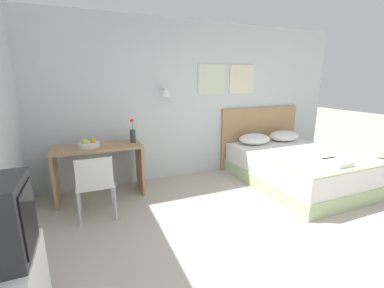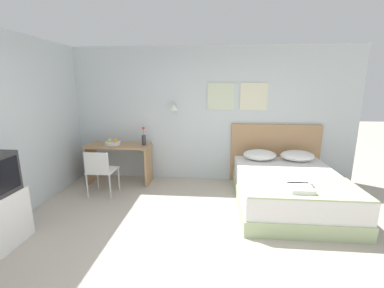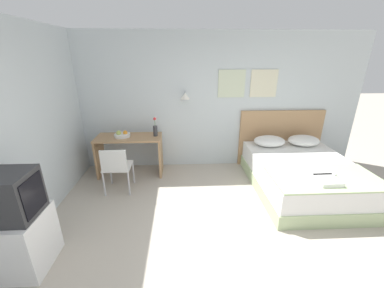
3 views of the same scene
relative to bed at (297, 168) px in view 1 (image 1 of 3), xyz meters
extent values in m
plane|color=#B2A899|center=(-1.44, -1.53, -0.27)|extent=(24.00, 24.00, 0.00)
cube|color=silver|center=(-1.44, 1.12, 1.06)|extent=(5.97, 0.06, 2.65)
cube|color=beige|center=(-1.09, 1.08, 1.43)|extent=(0.52, 0.02, 0.52)
cube|color=beige|center=(-0.46, 1.08, 1.43)|extent=(0.52, 0.02, 0.52)
cylinder|color=#B2B2B7|center=(-1.99, 1.01, 1.28)|extent=(0.02, 0.16, 0.02)
cone|color=white|center=(-1.99, 0.92, 1.23)|extent=(0.17, 0.17, 0.12)
cube|color=#B2C693|center=(0.00, 0.00, -0.16)|extent=(1.61, 2.06, 0.22)
cube|color=white|center=(0.00, 0.00, 0.11)|extent=(1.58, 2.02, 0.32)
cube|color=#A87F56|center=(0.00, 1.06, 0.32)|extent=(1.73, 0.06, 1.17)
ellipsoid|color=white|center=(-0.34, 0.75, 0.37)|extent=(0.61, 0.46, 0.19)
ellipsoid|color=white|center=(0.34, 0.75, 0.37)|extent=(0.61, 0.46, 0.19)
cube|color=#B2C693|center=(0.00, -0.60, 0.28)|extent=(1.56, 0.82, 0.02)
cube|color=white|center=(-0.03, -0.45, 0.32)|extent=(0.34, 0.36, 0.06)
cube|color=white|center=(-0.06, -0.74, 0.32)|extent=(0.30, 0.30, 0.06)
cube|color=#A87F56|center=(-3.07, 0.74, 0.49)|extent=(1.22, 0.54, 0.03)
cube|color=#A87F56|center=(-3.66, 0.74, 0.10)|extent=(0.04, 0.50, 0.74)
cube|color=#A87F56|center=(-2.49, 0.74, 0.10)|extent=(0.04, 0.50, 0.74)
cube|color=white|center=(-3.16, 0.15, 0.18)|extent=(0.45, 0.45, 0.02)
cube|color=white|center=(-3.16, -0.06, 0.37)|extent=(0.41, 0.03, 0.37)
cylinder|color=#B7B7BC|center=(-3.37, 0.35, -0.05)|extent=(0.03, 0.03, 0.44)
cylinder|color=#B7B7BC|center=(-2.96, 0.35, -0.05)|extent=(0.03, 0.03, 0.44)
cylinder|color=#B7B7BC|center=(-3.37, -0.06, -0.05)|extent=(0.03, 0.03, 0.44)
cylinder|color=#B7B7BC|center=(-2.96, -0.06, -0.05)|extent=(0.03, 0.03, 0.44)
cylinder|color=silver|center=(-3.19, 0.74, 0.54)|extent=(0.30, 0.30, 0.05)
sphere|color=orange|center=(-3.13, 0.75, 0.58)|extent=(0.08, 0.08, 0.08)
sphere|color=#B2C156|center=(-3.25, 0.72, 0.59)|extent=(0.09, 0.09, 0.09)
cylinder|color=#333338|center=(-2.57, 0.75, 0.61)|extent=(0.08, 0.08, 0.20)
cylinder|color=#3D7538|center=(-2.57, 0.75, 0.77)|extent=(0.01, 0.01, 0.14)
sphere|color=#DB3838|center=(-2.57, 0.75, 0.84)|extent=(0.06, 0.06, 0.06)
cube|color=black|center=(-3.57, -1.42, 0.64)|extent=(0.01, 0.35, 0.38)
camera|label=1|loc=(-3.20, -3.07, 1.43)|focal=24.00mm
camera|label=2|loc=(-1.21, -4.01, 1.65)|focal=24.00mm
camera|label=3|loc=(-2.08, -3.51, 1.96)|focal=22.00mm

